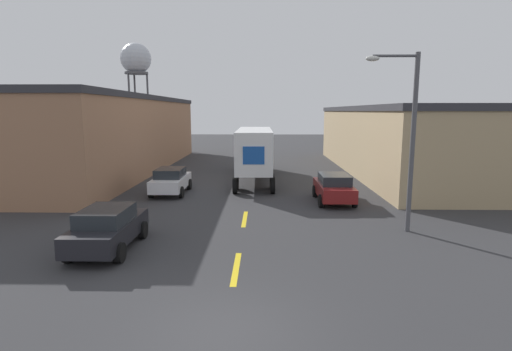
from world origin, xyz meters
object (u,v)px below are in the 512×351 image
object	(u,v)px
parked_car_left_far	(171,180)
street_lamp	(407,130)
semi_truck	(255,149)
water_tower	(136,60)
parked_car_left_near	(108,228)
parked_car_right_mid	(334,187)

from	to	relation	value
parked_car_left_far	street_lamp	bearing A→B (deg)	-33.29
semi_truck	water_tower	size ratio (longest dim) A/B	0.81
semi_truck	street_lamp	size ratio (longest dim) A/B	1.63
parked_car_left_near	street_lamp	xyz separation A→B (m)	(11.70, 2.53, 3.48)
parked_car_left_near	water_tower	size ratio (longest dim) A/B	0.28
semi_truck	parked_car_left_near	size ratio (longest dim) A/B	2.85
parked_car_right_mid	water_tower	world-z (taller)	water_tower
semi_truck	parked_car_left_near	world-z (taller)	semi_truck
parked_car_left_far	water_tower	xyz separation A→B (m)	(-13.03, 35.85, 11.61)
parked_car_left_far	parked_car_left_near	bearing A→B (deg)	-90.00
water_tower	street_lamp	size ratio (longest dim) A/B	2.01
water_tower	parked_car_right_mid	bearing A→B (deg)	-59.06
parked_car_left_near	water_tower	bearing A→B (deg)	105.80
water_tower	parked_car_left_far	bearing A→B (deg)	-70.02
water_tower	parked_car_left_near	bearing A→B (deg)	-74.20
semi_truck	parked_car_right_mid	distance (m)	8.81
semi_truck	water_tower	distance (m)	37.04
parked_car_right_mid	parked_car_left_near	bearing A→B (deg)	-140.43
semi_truck	parked_car_left_far	distance (m)	7.44
semi_truck	parked_car_left_near	bearing A→B (deg)	-108.95
parked_car_left_near	parked_car_right_mid	size ratio (longest dim) A/B	1.00
semi_truck	parked_car_left_near	xyz separation A→B (m)	(-5.12, -15.41, -1.46)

